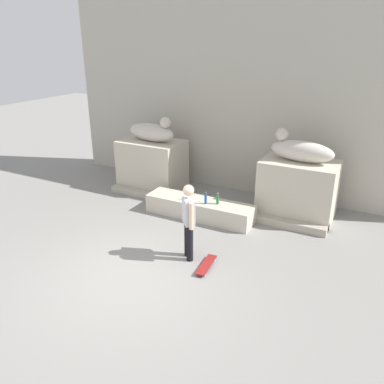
{
  "coord_description": "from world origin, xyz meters",
  "views": [
    {
      "loc": [
        4.13,
        -5.21,
        4.42
      ],
      "look_at": [
        0.28,
        2.17,
        1.1
      ],
      "focal_mm": 36.55,
      "sensor_mm": 36.0,
      "label": 1
    }
  ],
  "objects": [
    {
      "name": "skateboard",
      "position": [
        1.21,
        1.03,
        0.06
      ],
      "size": [
        0.28,
        0.82,
        0.08
      ],
      "rotation": [
        0.0,
        0.0,
        4.81
      ],
      "color": "maroon",
      "rests_on": "ground_plane"
    },
    {
      "name": "ground_plane",
      "position": [
        0.0,
        0.0,
        0.0
      ],
      "size": [
        40.0,
        40.0,
        0.0
      ],
      "primitive_type": "plane",
      "color": "gray"
    },
    {
      "name": "statue_reclining_left",
      "position": [
        -2.18,
        4.34,
        1.8
      ],
      "size": [
        1.65,
        0.73,
        0.78
      ],
      "rotation": [
        0.0,
        0.0,
        -0.11
      ],
      "color": "beige",
      "rests_on": "pedestal_left"
    },
    {
      "name": "pedestal_left",
      "position": [
        -2.22,
        4.35,
        0.76
      ],
      "size": [
        1.88,
        1.25,
        1.52
      ],
      "primitive_type": "cube",
      "color": "beige",
      "rests_on": "ground_plane"
    },
    {
      "name": "ledge_block",
      "position": [
        0.0,
        3.13,
        0.24
      ],
      "size": [
        2.87,
        0.73,
        0.48
      ],
      "primitive_type": "cube",
      "color": "beige",
      "rests_on": "ground_plane"
    },
    {
      "name": "bottle_blue",
      "position": [
        0.24,
        3.0,
        0.61
      ],
      "size": [
        0.06,
        0.06,
        0.32
      ],
      "color": "#194C99",
      "rests_on": "ledge_block"
    },
    {
      "name": "skater",
      "position": [
        0.71,
        1.2,
        0.92
      ],
      "size": [
        0.39,
        0.43,
        1.67
      ],
      "rotation": [
        0.0,
        0.0,
        5.44
      ],
      "color": "black",
      "rests_on": "ground_plane"
    },
    {
      "name": "pedestal_right",
      "position": [
        2.22,
        4.35,
        0.76
      ],
      "size": [
        1.88,
        1.25,
        1.52
      ],
      "primitive_type": "cube",
      "color": "beige",
      "rests_on": "ground_plane"
    },
    {
      "name": "facade_wall",
      "position": [
        0.0,
        5.73,
        2.95
      ],
      "size": [
        11.09,
        0.6,
        5.89
      ],
      "primitive_type": "cube",
      "color": "#B9B2A2",
      "rests_on": "ground_plane"
    },
    {
      "name": "statue_reclining_right",
      "position": [
        2.18,
        4.35,
        1.8
      ],
      "size": [
        1.65,
        0.72,
        0.78
      ],
      "rotation": [
        0.0,
        0.0,
        3.04
      ],
      "color": "beige",
      "rests_on": "pedestal_right"
    },
    {
      "name": "bottle_brown",
      "position": [
        -0.27,
        3.02,
        0.58
      ],
      "size": [
        0.06,
        0.06,
        0.25
      ],
      "color": "#593314",
      "rests_on": "ledge_block"
    },
    {
      "name": "bottle_green",
      "position": [
        0.52,
        3.12,
        0.6
      ],
      "size": [
        0.07,
        0.07,
        0.3
      ],
      "color": "#1E722D",
      "rests_on": "ledge_block"
    },
    {
      "name": "stair_step",
      "position": [
        0.0,
        3.7,
        0.1
      ],
      "size": [
        6.32,
        0.5,
        0.2
      ],
      "primitive_type": "cube",
      "color": "#A9A08F",
      "rests_on": "ground_plane"
    }
  ]
}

